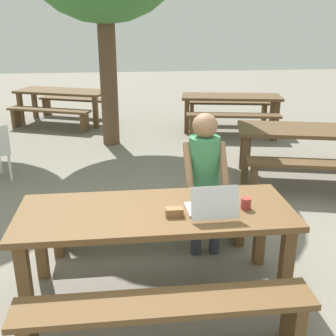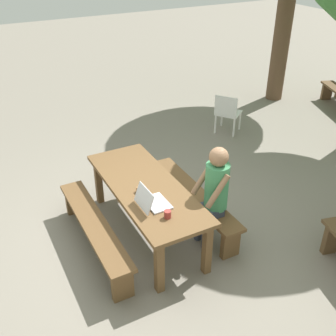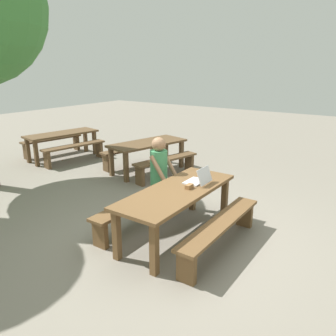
# 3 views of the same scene
# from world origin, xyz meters

# --- Properties ---
(ground_plane) EXTENTS (30.00, 30.00, 0.00)m
(ground_plane) POSITION_xyz_m (0.00, 0.00, 0.00)
(ground_plane) COLOR gray
(picnic_table_front) EXTENTS (2.15, 0.81, 0.75)m
(picnic_table_front) POSITION_xyz_m (0.00, 0.00, 0.65)
(picnic_table_front) COLOR brown
(picnic_table_front) RESTS_ON ground
(bench_near) EXTENTS (1.97, 0.30, 0.44)m
(bench_near) POSITION_xyz_m (0.00, -0.71, 0.34)
(bench_near) COLOR brown
(bench_near) RESTS_ON ground
(bench_far) EXTENTS (1.97, 0.30, 0.44)m
(bench_far) POSITION_xyz_m (0.00, 0.71, 0.34)
(bench_far) COLOR brown
(bench_far) RESTS_ON ground
(laptop) EXTENTS (0.36, 0.34, 0.25)m
(laptop) POSITION_xyz_m (0.42, -0.12, 0.81)
(laptop) COLOR silver
(laptop) RESTS_ON picnic_table_front
(small_pouch) EXTENTS (0.13, 0.08, 0.06)m
(small_pouch) POSITION_xyz_m (0.13, -0.12, 0.78)
(small_pouch) COLOR olive
(small_pouch) RESTS_ON picnic_table_front
(coffee_mug) EXTENTS (0.08, 0.08, 0.09)m
(coffee_mug) POSITION_xyz_m (0.70, -0.06, 0.79)
(coffee_mug) COLOR #99332D
(coffee_mug) RESTS_ON picnic_table_front
(person_seated) EXTENTS (0.40, 0.40, 1.34)m
(person_seated) POSITION_xyz_m (0.52, 0.68, 0.79)
(person_seated) COLOR #333847
(person_seated) RESTS_ON ground
(plastic_chair) EXTENTS (0.61, 0.61, 0.80)m
(plastic_chair) POSITION_xyz_m (-2.04, 2.69, 0.43)
(plastic_chair) COLOR white
(plastic_chair) RESTS_ON ground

